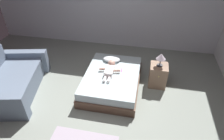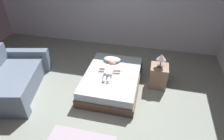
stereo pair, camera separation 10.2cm
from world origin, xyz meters
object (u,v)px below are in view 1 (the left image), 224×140
Objects in this scene: toothbrush at (122,70)px; lamp at (161,57)px; bed at (112,80)px; baby at (110,69)px; nightstand at (158,75)px; pillow at (112,59)px; couch at (10,81)px.

lamp reaches higher than toothbrush.
baby is at bearing 130.77° from bed.
bed is 3.15× the size of nightstand.
toothbrush is at bearing 41.63° from bed.
baby is (0.05, -0.44, 0.01)m from pillow.
bed is 0.58m from pillow.
pillow is at bearing 169.51° from lamp.
bed is 4.09× the size of pillow.
pillow is at bearing 96.44° from baby.
lamp is (1.11, 0.23, 0.32)m from baby.
pillow is 1.23m from lamp.
toothbrush is at bearing -171.63° from nightstand.
couch reaches higher than bed.
pillow is (-0.11, 0.52, 0.25)m from bed.
baby is (-0.06, 0.07, 0.27)m from bed.
nightstand is at bearing 16.02° from bed.
baby is 1.18m from lamp.
lamp is at bearing 15.42° from couch.
baby reaches higher than bed.
pillow is at bearing 132.41° from toothbrush.
pillow is 0.45m from baby.
baby is at bearing -83.56° from pillow.
couch is at bearing -164.58° from lamp.
baby is 2.21× the size of lamp.
toothbrush is at bearing -47.59° from pillow.
lamp reaches higher than pillow.
lamp is at bearing -10.49° from pillow.
pillow is 2.40m from couch.
couch is (-2.23, -0.60, 0.10)m from bed.
lamp is at bearing 90.00° from nightstand.
nightstand is 0.51m from lamp.
lamp is at bearing 16.03° from bed.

